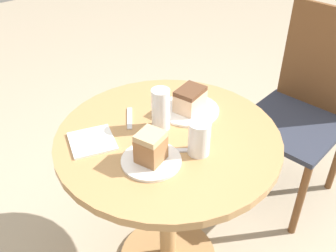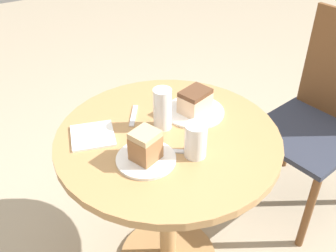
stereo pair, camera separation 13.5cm
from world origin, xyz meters
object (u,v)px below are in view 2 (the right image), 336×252
(glass_lemonade, at_px, (196,142))
(glass_water, at_px, (163,110))
(plate_near, at_px, (146,159))
(cake_slice_far, at_px, (195,101))
(chair, at_px, (319,118))
(cake_slice_near, at_px, (145,145))
(plate_far, at_px, (195,111))

(glass_lemonade, bearing_deg, glass_water, -174.64)
(plate_near, bearing_deg, cake_slice_far, 118.62)
(chair, height_order, cake_slice_near, chair)
(cake_slice_near, distance_m, cake_slice_far, 0.32)
(plate_far, bearing_deg, cake_slice_far, 90.00)
(chair, distance_m, cake_slice_far, 0.72)
(chair, relative_size, plate_near, 4.90)
(glass_lemonade, distance_m, glass_water, 0.19)
(plate_far, distance_m, cake_slice_far, 0.05)
(cake_slice_near, bearing_deg, chair, 95.66)
(plate_far, xyz_separation_m, cake_slice_near, (0.16, -0.28, 0.06))
(cake_slice_near, bearing_deg, cake_slice_far, 118.62)
(cake_slice_near, xyz_separation_m, cake_slice_far, (-0.16, 0.28, -0.01))
(plate_near, height_order, plate_far, same)
(plate_near, height_order, glass_water, glass_water)
(plate_near, relative_size, cake_slice_near, 1.84)
(cake_slice_far, distance_m, glass_lemonade, 0.25)
(glass_lemonade, bearing_deg, cake_slice_near, -109.44)
(plate_near, bearing_deg, plate_far, 118.62)
(plate_far, height_order, cake_slice_near, cake_slice_near)
(plate_near, relative_size, glass_lemonade, 1.63)
(chair, bearing_deg, glass_water, -103.72)
(plate_far, distance_m, glass_water, 0.17)
(plate_near, bearing_deg, cake_slice_near, 0.00)
(chair, relative_size, cake_slice_near, 9.02)
(chair, height_order, plate_near, chair)
(chair, bearing_deg, glass_lemonade, -90.37)
(cake_slice_near, relative_size, glass_lemonade, 0.89)
(cake_slice_far, relative_size, glass_water, 0.86)
(cake_slice_near, distance_m, glass_lemonade, 0.16)
(cake_slice_far, relative_size, glass_lemonade, 1.11)
(plate_far, height_order, glass_lemonade, glass_lemonade)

